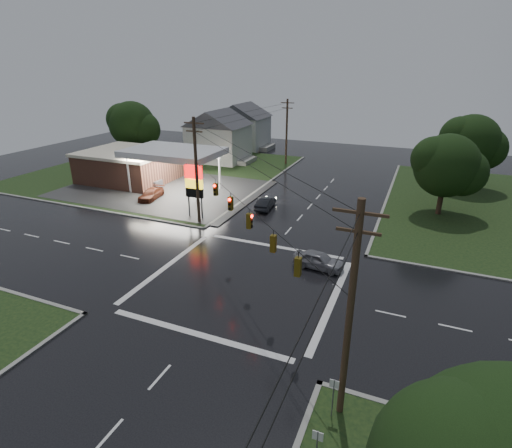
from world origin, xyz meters
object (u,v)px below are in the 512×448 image
at_px(house_far, 243,125).
at_px(house_near, 219,135).
at_px(gas_station, 135,164).
at_px(tree_ne_far, 472,143).
at_px(utility_pole_se, 350,313).
at_px(utility_pole_n, 287,131).
at_px(tree_ne_near, 448,166).
at_px(utility_pole_nw, 196,170).
at_px(pylon_sign, 194,183).
at_px(car_pump, 151,194).
at_px(car_crossing, 319,260).
at_px(tree_nw_behind, 133,125).
at_px(car_north, 266,203).

bearing_deg(house_far, house_near, -85.24).
bearing_deg(gas_station, tree_ne_far, 18.46).
bearing_deg(tree_ne_far, utility_pole_se, -99.98).
xyz_separation_m(gas_station, utility_pole_n, (16.18, 18.30, 2.92)).
bearing_deg(gas_station, tree_ne_near, 3.30).
relative_size(gas_station, utility_pole_nw, 2.38).
distance_m(pylon_sign, car_pump, 9.77).
distance_m(house_near, car_pump, 22.41).
relative_size(utility_pole_n, tree_ne_near, 1.17).
bearing_deg(car_crossing, tree_nw_behind, 62.43).
relative_size(tree_nw_behind, car_crossing, 2.37).
height_order(car_north, car_crossing, car_crossing).
relative_size(pylon_sign, tree_ne_far, 0.61).
bearing_deg(tree_nw_behind, house_near, 24.98).
height_order(gas_station, tree_nw_behind, tree_nw_behind).
height_order(house_near, car_north, house_near).
bearing_deg(car_pump, pylon_sign, -30.00).
distance_m(gas_station, utility_pole_nw, 19.38).
xyz_separation_m(tree_nw_behind, car_north, (29.25, -13.68, -5.48)).
distance_m(utility_pole_se, utility_pole_n, 51.16).
bearing_deg(tree_nw_behind, utility_pole_n, 18.21).
distance_m(utility_pole_se, tree_ne_far, 44.16).
distance_m(utility_pole_se, tree_ne_near, 31.83).
xyz_separation_m(tree_nw_behind, car_crossing, (38.63, -25.49, -5.46)).
distance_m(gas_station, house_far, 28.61).
bearing_deg(tree_nw_behind, tree_ne_near, -9.47).
bearing_deg(utility_pole_se, car_north, 118.63).
bearing_deg(house_near, utility_pole_se, -56.21).
bearing_deg(house_far, tree_nw_behind, -123.44).
bearing_deg(house_near, pylon_sign, -67.72).
height_order(utility_pole_nw, tree_ne_near, utility_pole_nw).
distance_m(tree_nw_behind, car_crossing, 46.61).
xyz_separation_m(utility_pole_nw, utility_pole_se, (19.00, -19.00, 0.00)).
relative_size(gas_station, house_near, 2.37).
xyz_separation_m(tree_ne_far, car_pump, (-36.13, -19.99, -5.54)).
bearing_deg(house_near, car_crossing, -50.74).
distance_m(pylon_sign, car_crossing, 16.75).
height_order(pylon_sign, house_near, house_near).
bearing_deg(house_far, car_north, -61.28).
relative_size(pylon_sign, utility_pole_nw, 0.55).
height_order(gas_station, tree_ne_far, tree_ne_far).
xyz_separation_m(utility_pole_nw, house_near, (-11.45, 26.50, -1.32)).
relative_size(gas_station, tree_ne_far, 2.67).
bearing_deg(house_far, utility_pole_n, -38.77).
distance_m(house_near, tree_ne_far, 38.19).
height_order(utility_pole_nw, utility_pole_n, utility_pole_nw).
bearing_deg(car_north, utility_pole_nw, 49.16).
distance_m(gas_station, house_near, 17.07).
xyz_separation_m(utility_pole_n, car_pump, (-9.48, -24.00, -4.83)).
distance_m(utility_pole_nw, tree_ne_far, 36.20).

